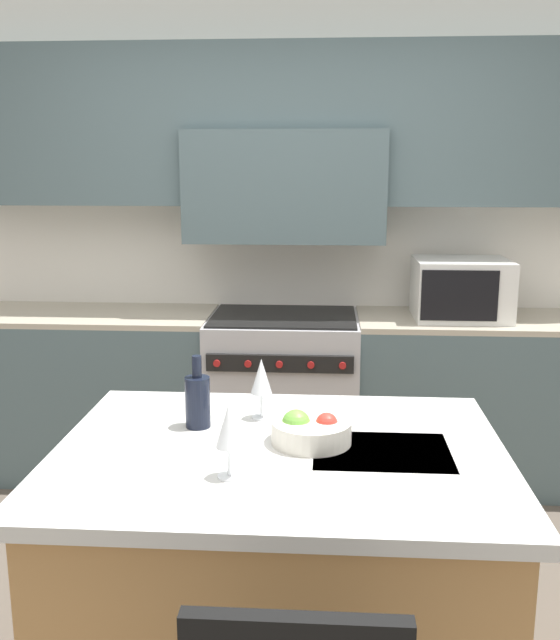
{
  "coord_description": "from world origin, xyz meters",
  "views": [
    {
      "loc": [
        0.24,
        -2.21,
        1.76
      ],
      "look_at": [
        0.05,
        0.62,
        1.15
      ],
      "focal_mm": 40.0,
      "sensor_mm": 36.0,
      "label": 1
    }
  ],
  "objects_px": {
    "range_stove": "(284,397)",
    "fruit_bowl": "(310,430)",
    "wine_glass_far": "(261,378)",
    "wine_glass_near": "(228,428)",
    "microwave": "(461,289)",
    "wine_bottle": "(198,400)"
  },
  "relations": [
    {
      "from": "range_stove",
      "to": "fruit_bowl",
      "type": "distance_m",
      "value": 1.79
    },
    {
      "from": "wine_glass_far",
      "to": "fruit_bowl",
      "type": "bearing_deg",
      "value": -50.36
    },
    {
      "from": "range_stove",
      "to": "wine_glass_near",
      "type": "bearing_deg",
      "value": -90.92
    },
    {
      "from": "range_stove",
      "to": "fruit_bowl",
      "type": "bearing_deg",
      "value": -83.67
    },
    {
      "from": "microwave",
      "to": "wine_glass_far",
      "type": "distance_m",
      "value": 1.8
    },
    {
      "from": "wine_bottle",
      "to": "fruit_bowl",
      "type": "bearing_deg",
      "value": -17.02
    },
    {
      "from": "wine_bottle",
      "to": "microwave",
      "type": "bearing_deg",
      "value": 54.43
    },
    {
      "from": "range_stove",
      "to": "wine_glass_far",
      "type": "height_order",
      "value": "wine_glass_far"
    },
    {
      "from": "range_stove",
      "to": "wine_glass_near",
      "type": "height_order",
      "value": "wine_glass_near"
    },
    {
      "from": "microwave",
      "to": "wine_glass_near",
      "type": "bearing_deg",
      "value": -116.37
    },
    {
      "from": "wine_glass_near",
      "to": "microwave",
      "type": "bearing_deg",
      "value": 63.63
    },
    {
      "from": "wine_glass_near",
      "to": "fruit_bowl",
      "type": "xyz_separation_m",
      "value": [
        0.22,
        0.28,
        -0.11
      ]
    },
    {
      "from": "wine_bottle",
      "to": "range_stove",
      "type": "bearing_deg",
      "value": 83.17
    },
    {
      "from": "wine_glass_far",
      "to": "fruit_bowl",
      "type": "distance_m",
      "value": 0.29
    },
    {
      "from": "wine_glass_near",
      "to": "range_stove",
      "type": "bearing_deg",
      "value": 89.08
    },
    {
      "from": "wine_glass_far",
      "to": "range_stove",
      "type": "bearing_deg",
      "value": 90.58
    },
    {
      "from": "microwave",
      "to": "fruit_bowl",
      "type": "distance_m",
      "value": 1.91
    },
    {
      "from": "wine_bottle",
      "to": "fruit_bowl",
      "type": "height_order",
      "value": "wine_bottle"
    },
    {
      "from": "wine_bottle",
      "to": "wine_glass_near",
      "type": "distance_m",
      "value": 0.43
    },
    {
      "from": "microwave",
      "to": "wine_bottle",
      "type": "relative_size",
      "value": 2.03
    },
    {
      "from": "range_stove",
      "to": "wine_bottle",
      "type": "relative_size",
      "value": 3.83
    },
    {
      "from": "wine_glass_far",
      "to": "fruit_bowl",
      "type": "relative_size",
      "value": 0.84
    }
  ]
}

